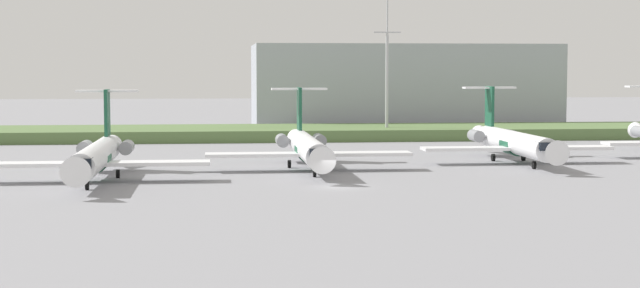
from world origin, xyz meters
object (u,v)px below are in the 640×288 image
at_px(regional_jet_second, 97,155).
at_px(antenna_mast, 387,71).
at_px(regional_jet_third, 307,147).
at_px(regional_jet_fourth, 513,141).

bearing_deg(regional_jet_second, antenna_mast, 54.69).
distance_m(regional_jet_second, regional_jet_third, 23.87).
bearing_deg(regional_jet_second, regional_jet_fourth, 16.62).
bearing_deg(antenna_mast, regional_jet_third, -110.14).
relative_size(regional_jet_second, regional_jet_fourth, 1.00).
bearing_deg(regional_jet_fourth, antenna_mast, 101.07).
relative_size(regional_jet_second, regional_jet_third, 1.00).
distance_m(regional_jet_third, regional_jet_fourth, 26.06).
xyz_separation_m(regional_jet_fourth, antenna_mast, (-8.14, 41.60, 8.28)).
bearing_deg(regional_jet_third, antenna_mast, 69.86).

